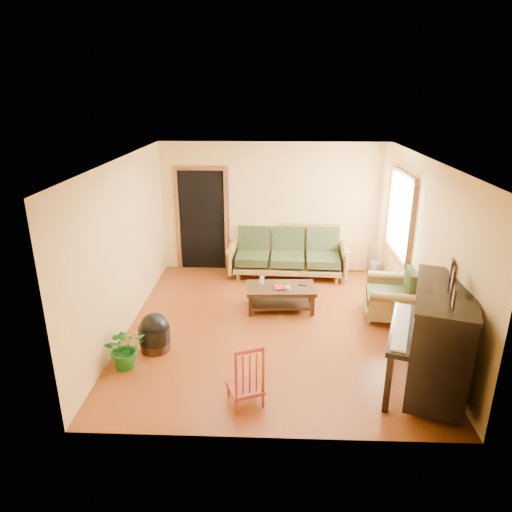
{
  "coord_description": "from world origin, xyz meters",
  "views": [
    {
      "loc": [
        -0.01,
        -6.44,
        3.51
      ],
      "look_at": [
        -0.26,
        0.2,
        1.1
      ],
      "focal_mm": 32.0,
      "sensor_mm": 36.0,
      "label": 1
    }
  ],
  "objects_px": {
    "piano": "(439,341)",
    "footstool": "(155,336)",
    "armchair": "(390,291)",
    "ceramic_crock": "(375,269)",
    "red_chair": "(245,373)",
    "potted_plant": "(125,348)",
    "sofa": "(288,252)",
    "coffee_table": "(281,298)"
  },
  "relations": [
    {
      "from": "piano",
      "to": "ceramic_crock",
      "type": "bearing_deg",
      "value": 107.59
    },
    {
      "from": "piano",
      "to": "coffee_table",
      "type": "bearing_deg",
      "value": 149.55
    },
    {
      "from": "red_chair",
      "to": "ceramic_crock",
      "type": "height_order",
      "value": "red_chair"
    },
    {
      "from": "armchair",
      "to": "ceramic_crock",
      "type": "xyz_separation_m",
      "value": [
        0.15,
        1.79,
        -0.32
      ]
    },
    {
      "from": "armchair",
      "to": "footstool",
      "type": "height_order",
      "value": "armchair"
    },
    {
      "from": "coffee_table",
      "to": "footstool",
      "type": "xyz_separation_m",
      "value": [
        -1.81,
        -1.36,
        0.0
      ]
    },
    {
      "from": "piano",
      "to": "red_chair",
      "type": "bearing_deg",
      "value": -152.93
    },
    {
      "from": "red_chair",
      "to": "potted_plant",
      "type": "relative_size",
      "value": 1.38
    },
    {
      "from": "coffee_table",
      "to": "piano",
      "type": "xyz_separation_m",
      "value": [
        1.87,
        -2.13,
        0.47
      ]
    },
    {
      "from": "piano",
      "to": "footstool",
      "type": "height_order",
      "value": "piano"
    },
    {
      "from": "armchair",
      "to": "piano",
      "type": "height_order",
      "value": "piano"
    },
    {
      "from": "sofa",
      "to": "coffee_table",
      "type": "relative_size",
      "value": 2.02
    },
    {
      "from": "potted_plant",
      "to": "armchair",
      "type": "bearing_deg",
      "value": 22.64
    },
    {
      "from": "footstool",
      "to": "armchair",
      "type": "bearing_deg",
      "value": 17.94
    },
    {
      "from": "armchair",
      "to": "ceramic_crock",
      "type": "relative_size",
      "value": 3.33
    },
    {
      "from": "sofa",
      "to": "ceramic_crock",
      "type": "height_order",
      "value": "sofa"
    },
    {
      "from": "sofa",
      "to": "footstool",
      "type": "bearing_deg",
      "value": -121.9
    },
    {
      "from": "piano",
      "to": "potted_plant",
      "type": "relative_size",
      "value": 2.59
    },
    {
      "from": "sofa",
      "to": "footstool",
      "type": "distance_m",
      "value": 3.51
    },
    {
      "from": "coffee_table",
      "to": "piano",
      "type": "bearing_deg",
      "value": -48.77
    },
    {
      "from": "piano",
      "to": "potted_plant",
      "type": "xyz_separation_m",
      "value": [
        -3.96,
        0.32,
        -0.38
      ]
    },
    {
      "from": "footstool",
      "to": "red_chair",
      "type": "height_order",
      "value": "red_chair"
    },
    {
      "from": "piano",
      "to": "red_chair",
      "type": "distance_m",
      "value": 2.36
    },
    {
      "from": "sofa",
      "to": "red_chair",
      "type": "bearing_deg",
      "value": -96.15
    },
    {
      "from": "footstool",
      "to": "potted_plant",
      "type": "bearing_deg",
      "value": -121.44
    },
    {
      "from": "armchair",
      "to": "footstool",
      "type": "distance_m",
      "value": 3.77
    },
    {
      "from": "coffee_table",
      "to": "red_chair",
      "type": "bearing_deg",
      "value": -100.18
    },
    {
      "from": "armchair",
      "to": "coffee_table",
      "type": "bearing_deg",
      "value": -177.75
    },
    {
      "from": "armchair",
      "to": "red_chair",
      "type": "bearing_deg",
      "value": -125.21
    },
    {
      "from": "sofa",
      "to": "armchair",
      "type": "relative_size",
      "value": 2.5
    },
    {
      "from": "sofa",
      "to": "armchair",
      "type": "height_order",
      "value": "sofa"
    },
    {
      "from": "coffee_table",
      "to": "armchair",
      "type": "height_order",
      "value": "armchair"
    },
    {
      "from": "sofa",
      "to": "coffee_table",
      "type": "height_order",
      "value": "sofa"
    },
    {
      "from": "piano",
      "to": "armchair",
      "type": "bearing_deg",
      "value": 111.37
    },
    {
      "from": "sofa",
      "to": "ceramic_crock",
      "type": "distance_m",
      "value": 1.8
    },
    {
      "from": "footstool",
      "to": "potted_plant",
      "type": "relative_size",
      "value": 0.75
    },
    {
      "from": "coffee_table",
      "to": "ceramic_crock",
      "type": "relative_size",
      "value": 4.13
    },
    {
      "from": "sofa",
      "to": "potted_plant",
      "type": "relative_size",
      "value": 3.92
    },
    {
      "from": "armchair",
      "to": "piano",
      "type": "bearing_deg",
      "value": -78.05
    },
    {
      "from": "ceramic_crock",
      "to": "potted_plant",
      "type": "xyz_separation_m",
      "value": [
        -4.01,
        -3.4,
        0.16
      ]
    },
    {
      "from": "sofa",
      "to": "potted_plant",
      "type": "xyz_separation_m",
      "value": [
        -2.24,
        -3.34,
        -0.2
      ]
    },
    {
      "from": "red_chair",
      "to": "potted_plant",
      "type": "height_order",
      "value": "red_chair"
    }
  ]
}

